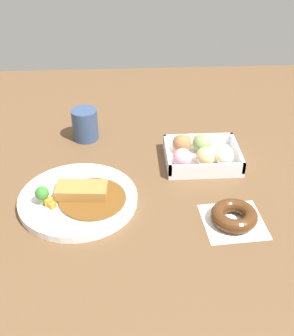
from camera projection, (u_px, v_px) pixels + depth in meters
name	position (u px, v px, depth m)	size (l,w,h in m)	color
ground_plane	(138.00, 191.00, 1.09)	(1.60, 1.60, 0.00)	brown
curry_plate	(79.00, 198.00, 1.05)	(0.28, 0.28, 0.06)	white
donut_box	(200.00, 154.00, 1.18)	(0.20, 0.16, 0.06)	white
chocolate_ring_donut	(234.00, 216.00, 0.99)	(0.15, 0.15, 0.03)	white
coffee_mug	(85.00, 125.00, 1.28)	(0.07, 0.07, 0.09)	#33476B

